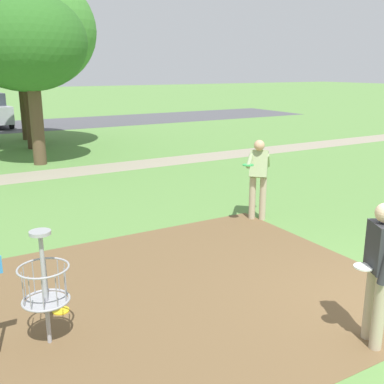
{
  "coord_description": "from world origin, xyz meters",
  "views": [
    {
      "loc": [
        -5.22,
        -3.06,
        3.12
      ],
      "look_at": [
        -1.24,
        3.77,
        1.0
      ],
      "focal_mm": 43.24,
      "sensor_mm": 36.0,
      "label": 1
    }
  ],
  "objects_px": {
    "player_throwing": "(258,174)",
    "player_foreground_watching": "(379,267)",
    "disc_golf_basket": "(39,285)",
    "tree_mid_center": "(24,30)",
    "tree_mid_left": "(19,45)",
    "tree_far_left": "(30,43)",
    "frisbee_by_tee": "(61,311)"
  },
  "relations": [
    {
      "from": "player_throwing",
      "to": "frisbee_by_tee",
      "type": "relative_size",
      "value": 7.67
    },
    {
      "from": "player_throwing",
      "to": "tree_mid_left",
      "type": "bearing_deg",
      "value": 97.41
    },
    {
      "from": "disc_golf_basket",
      "to": "tree_mid_left",
      "type": "xyz_separation_m",
      "value": [
        3.15,
        16.72,
        3.34
      ]
    },
    {
      "from": "disc_golf_basket",
      "to": "frisbee_by_tee",
      "type": "bearing_deg",
      "value": 60.45
    },
    {
      "from": "player_foreground_watching",
      "to": "player_throwing",
      "type": "bearing_deg",
      "value": 68.61
    },
    {
      "from": "disc_golf_basket",
      "to": "tree_mid_left",
      "type": "bearing_deg",
      "value": 79.33
    },
    {
      "from": "player_foreground_watching",
      "to": "tree_mid_center",
      "type": "xyz_separation_m",
      "value": [
        -0.42,
        16.04,
        3.53
      ]
    },
    {
      "from": "disc_golf_basket",
      "to": "player_throwing",
      "type": "relative_size",
      "value": 0.81
    },
    {
      "from": "tree_mid_left",
      "to": "tree_far_left",
      "type": "height_order",
      "value": "tree_mid_left"
    },
    {
      "from": "frisbee_by_tee",
      "to": "tree_far_left",
      "type": "height_order",
      "value": "tree_far_left"
    },
    {
      "from": "frisbee_by_tee",
      "to": "tree_far_left",
      "type": "relative_size",
      "value": 0.04
    },
    {
      "from": "disc_golf_basket",
      "to": "player_throwing",
      "type": "height_order",
      "value": "player_throwing"
    },
    {
      "from": "player_throwing",
      "to": "tree_mid_left",
      "type": "relative_size",
      "value": 0.31
    },
    {
      "from": "player_throwing",
      "to": "disc_golf_basket",
      "type": "bearing_deg",
      "value": -154.26
    },
    {
      "from": "player_foreground_watching",
      "to": "tree_mid_center",
      "type": "bearing_deg",
      "value": 91.5
    },
    {
      "from": "tree_mid_left",
      "to": "player_throwing",
      "type": "bearing_deg",
      "value": -82.59
    },
    {
      "from": "frisbee_by_tee",
      "to": "tree_far_left",
      "type": "bearing_deg",
      "value": 78.78
    },
    {
      "from": "player_foreground_watching",
      "to": "tree_mid_left",
      "type": "height_order",
      "value": "tree_mid_left"
    },
    {
      "from": "player_throwing",
      "to": "frisbee_by_tee",
      "type": "distance_m",
      "value": 5.07
    },
    {
      "from": "disc_golf_basket",
      "to": "tree_mid_left",
      "type": "relative_size",
      "value": 0.25
    },
    {
      "from": "tree_mid_center",
      "to": "tree_mid_left",
      "type": "bearing_deg",
      "value": 84.39
    },
    {
      "from": "frisbee_by_tee",
      "to": "tree_far_left",
      "type": "distance_m",
      "value": 10.99
    },
    {
      "from": "player_foreground_watching",
      "to": "tree_mid_center",
      "type": "distance_m",
      "value": 16.43
    },
    {
      "from": "frisbee_by_tee",
      "to": "tree_mid_center",
      "type": "relative_size",
      "value": 0.03
    },
    {
      "from": "disc_golf_basket",
      "to": "player_foreground_watching",
      "type": "height_order",
      "value": "player_foreground_watching"
    },
    {
      "from": "player_foreground_watching",
      "to": "frisbee_by_tee",
      "type": "height_order",
      "value": "player_foreground_watching"
    },
    {
      "from": "tree_mid_left",
      "to": "tree_far_left",
      "type": "relative_size",
      "value": 1.03
    },
    {
      "from": "frisbee_by_tee",
      "to": "tree_mid_center",
      "type": "xyz_separation_m",
      "value": [
        2.53,
        13.48,
        4.49
      ]
    },
    {
      "from": "disc_golf_basket",
      "to": "tree_mid_center",
      "type": "height_order",
      "value": "tree_mid_center"
    },
    {
      "from": "player_throwing",
      "to": "player_foreground_watching",
      "type": "bearing_deg",
      "value": -111.39
    },
    {
      "from": "player_foreground_watching",
      "to": "frisbee_by_tee",
      "type": "distance_m",
      "value": 4.02
    },
    {
      "from": "frisbee_by_tee",
      "to": "tree_mid_left",
      "type": "height_order",
      "value": "tree_mid_left"
    }
  ]
}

